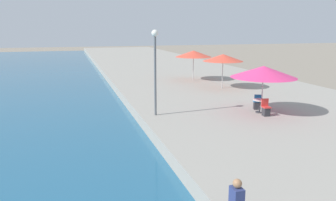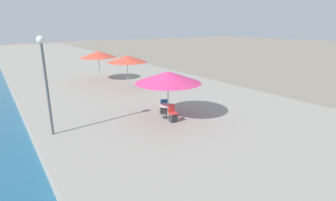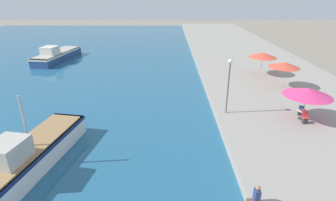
{
  "view_description": "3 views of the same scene",
  "coord_description": "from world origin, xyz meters",
  "px_view_note": "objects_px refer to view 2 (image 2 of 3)",
  "views": [
    {
      "loc": [
        -3.48,
        0.14,
        5.28
      ],
      "look_at": [
        1.5,
        16.71,
        1.45
      ],
      "focal_mm": 35.0,
      "sensor_mm": 36.0,
      "label": 1
    },
    {
      "loc": [
        -1.14,
        4.29,
        5.67
      ],
      "look_at": [
        6.64,
        15.67,
        1.65
      ],
      "focal_mm": 28.0,
      "sensor_mm": 36.0,
      "label": 2
    },
    {
      "loc": [
        -3.87,
        -2.97,
        10.02
      ],
      "look_at": [
        -4.0,
        18.0,
        1.25
      ],
      "focal_mm": 28.0,
      "sensor_mm": 36.0,
      "label": 3
    }
  ],
  "objects_px": {
    "cafe_umbrella_striped": "(98,54)",
    "cafe_chair_left": "(173,116)",
    "cafe_umbrella_pink": "(168,77)",
    "cafe_table": "(166,109)",
    "cafe_umbrella_white": "(127,59)",
    "lamppost": "(45,70)",
    "cafe_chair_right": "(163,108)"
  },
  "relations": [
    {
      "from": "cafe_umbrella_striped",
      "to": "cafe_chair_left",
      "type": "xyz_separation_m",
      "value": [
        -0.71,
        -12.78,
        -2.07
      ]
    },
    {
      "from": "cafe_umbrella_pink",
      "to": "cafe_table",
      "type": "relative_size",
      "value": 4.5
    },
    {
      "from": "cafe_umbrella_white",
      "to": "cafe_umbrella_striped",
      "type": "height_order",
      "value": "cafe_umbrella_striped"
    },
    {
      "from": "cafe_chair_left",
      "to": "lamppost",
      "type": "bearing_deg",
      "value": -13.36
    },
    {
      "from": "cafe_umbrella_pink",
      "to": "cafe_table",
      "type": "bearing_deg",
      "value": 144.16
    },
    {
      "from": "cafe_umbrella_pink",
      "to": "cafe_umbrella_striped",
      "type": "height_order",
      "value": "cafe_umbrella_striped"
    },
    {
      "from": "cafe_umbrella_striped",
      "to": "lamppost",
      "type": "xyz_separation_m",
      "value": [
        -6.38,
        -10.92,
        0.7
      ]
    },
    {
      "from": "lamppost",
      "to": "cafe_umbrella_white",
      "type": "bearing_deg",
      "value": 42.09
    },
    {
      "from": "cafe_chair_left",
      "to": "cafe_umbrella_pink",
      "type": "bearing_deg",
      "value": -96.54
    },
    {
      "from": "cafe_umbrella_pink",
      "to": "cafe_umbrella_white",
      "type": "xyz_separation_m",
      "value": [
        1.28,
        7.6,
        0.1
      ]
    },
    {
      "from": "cafe_table",
      "to": "cafe_chair_right",
      "type": "height_order",
      "value": "cafe_chair_right"
    },
    {
      "from": "cafe_umbrella_white",
      "to": "cafe_chair_left",
      "type": "bearing_deg",
      "value": -99.72
    },
    {
      "from": "cafe_umbrella_pink",
      "to": "cafe_chair_left",
      "type": "distance_m",
      "value": 2.1
    },
    {
      "from": "cafe_chair_right",
      "to": "lamppost",
      "type": "xyz_separation_m",
      "value": [
        -5.97,
        0.46,
        2.77
      ]
    },
    {
      "from": "cafe_umbrella_pink",
      "to": "cafe_umbrella_white",
      "type": "distance_m",
      "value": 7.71
    },
    {
      "from": "cafe_umbrella_white",
      "to": "cafe_umbrella_striped",
      "type": "bearing_deg",
      "value": 98.87
    },
    {
      "from": "lamppost",
      "to": "cafe_chair_left",
      "type": "bearing_deg",
      "value": -18.22
    },
    {
      "from": "cafe_table",
      "to": "cafe_chair_left",
      "type": "distance_m",
      "value": 0.75
    },
    {
      "from": "cafe_table",
      "to": "cafe_chair_left",
      "type": "xyz_separation_m",
      "value": [
        -0.06,
        -0.72,
        -0.21
      ]
    },
    {
      "from": "cafe_umbrella_striped",
      "to": "cafe_table",
      "type": "height_order",
      "value": "cafe_umbrella_striped"
    },
    {
      "from": "cafe_umbrella_white",
      "to": "cafe_table",
      "type": "bearing_deg",
      "value": -100.18
    },
    {
      "from": "cafe_umbrella_white",
      "to": "lamppost",
      "type": "xyz_separation_m",
      "value": [
        -7.08,
        -6.4,
        0.69
      ]
    },
    {
      "from": "cafe_table",
      "to": "lamppost",
      "type": "distance_m",
      "value": 6.38
    },
    {
      "from": "cafe_table",
      "to": "lamppost",
      "type": "relative_size",
      "value": 0.18
    },
    {
      "from": "lamppost",
      "to": "cafe_chair_right",
      "type": "bearing_deg",
      "value": -4.44
    },
    {
      "from": "cafe_chair_left",
      "to": "cafe_table",
      "type": "bearing_deg",
      "value": -90.0
    },
    {
      "from": "cafe_umbrella_striped",
      "to": "cafe_chair_right",
      "type": "relative_size",
      "value": 3.58
    },
    {
      "from": "cafe_umbrella_white",
      "to": "cafe_chair_right",
      "type": "relative_size",
      "value": 3.44
    },
    {
      "from": "cafe_chair_left",
      "to": "cafe_chair_right",
      "type": "bearing_deg",
      "value": -97.3
    },
    {
      "from": "cafe_chair_right",
      "to": "lamppost",
      "type": "distance_m",
      "value": 6.6
    },
    {
      "from": "cafe_umbrella_pink",
      "to": "cafe_chair_right",
      "type": "relative_size",
      "value": 3.95
    },
    {
      "from": "cafe_umbrella_striped",
      "to": "cafe_chair_right",
      "type": "bearing_deg",
      "value": -92.05
    }
  ]
}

